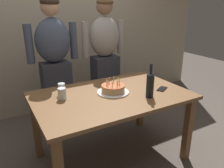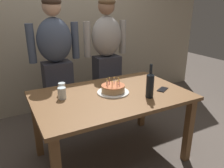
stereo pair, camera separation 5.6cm
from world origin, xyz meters
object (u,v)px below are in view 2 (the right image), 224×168
object	(u,v)px
water_glass_near	(62,93)
wine_bottle	(150,84)
water_glass_far	(62,89)
person_man_bearded	(57,66)
birthday_cake	(113,89)
person_woman_cardigan	(107,60)
cell_phone	(163,89)

from	to	relation	value
water_glass_near	wine_bottle	distance (m)	0.82
water_glass_far	wine_bottle	size ratio (longest dim) A/B	0.36
water_glass_near	person_man_bearded	size ratio (longest dim) A/B	0.07
birthday_cake	person_woman_cardigan	distance (m)	0.87
water_glass_far	person_man_bearded	world-z (taller)	person_man_bearded
water_glass_near	cell_phone	xyz separation A→B (m)	(0.98, -0.26, -0.05)
birthday_cake	wine_bottle	distance (m)	0.37
birthday_cake	water_glass_far	bearing A→B (deg)	155.93
water_glass_far	person_man_bearded	size ratio (longest dim) A/B	0.07
birthday_cake	water_glass_near	distance (m)	0.50
wine_bottle	person_man_bearded	world-z (taller)	person_man_bearded
birthday_cake	cell_phone	distance (m)	0.52
birthday_cake	person_man_bearded	xyz separation A→B (m)	(-0.35, 0.79, 0.10)
birthday_cake	water_glass_far	size ratio (longest dim) A/B	2.76
water_glass_near	water_glass_far	xyz separation A→B (m)	(0.03, 0.11, 0.00)
birthday_cake	wine_bottle	bearing A→B (deg)	-46.31
wine_bottle	water_glass_near	bearing A→B (deg)	154.29
water_glass_near	wine_bottle	size ratio (longest dim) A/B	0.34
water_glass_near	cell_phone	distance (m)	1.02
water_glass_near	person_man_bearded	world-z (taller)	person_man_bearded
water_glass_near	water_glass_far	bearing A→B (deg)	74.08
water_glass_near	person_woman_cardigan	xyz separation A→B (m)	(0.82, 0.70, 0.08)
birthday_cake	cell_phone	bearing A→B (deg)	-19.00
birthday_cake	person_man_bearded	world-z (taller)	person_man_bearded
birthday_cake	water_glass_near	xyz separation A→B (m)	(-0.49, 0.09, 0.02)
water_glass_far	cell_phone	xyz separation A→B (m)	(0.95, -0.37, -0.05)
wine_bottle	person_man_bearded	xyz separation A→B (m)	(-0.60, 1.06, 0.00)
water_glass_far	water_glass_near	bearing A→B (deg)	-105.92
cell_phone	wine_bottle	bearing A→B (deg)	171.61
wine_bottle	person_man_bearded	size ratio (longest dim) A/B	0.20
water_glass_near	person_woman_cardigan	distance (m)	1.08
water_glass_near	person_man_bearded	distance (m)	0.72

